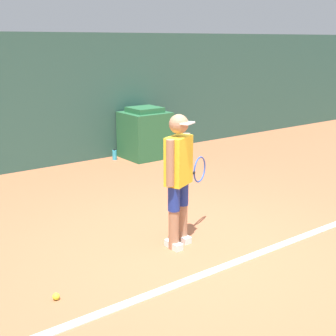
{
  "coord_description": "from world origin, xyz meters",
  "views": [
    {
      "loc": [
        -3.24,
        -3.8,
        2.35
      ],
      "look_at": [
        -0.09,
        0.44,
        0.9
      ],
      "focal_mm": 50.0,
      "sensor_mm": 36.0,
      "label": 1
    }
  ],
  "objects_px": {
    "covered_chair": "(145,134)",
    "water_bottle": "(115,155)",
    "tennis_player": "(179,175)",
    "tennis_ball": "(56,296)"
  },
  "relations": [
    {
      "from": "water_bottle",
      "to": "tennis_ball",
      "type": "bearing_deg",
      "value": -126.18
    },
    {
      "from": "tennis_player",
      "to": "water_bottle",
      "type": "height_order",
      "value": "tennis_player"
    },
    {
      "from": "tennis_player",
      "to": "tennis_ball",
      "type": "relative_size",
      "value": 22.96
    },
    {
      "from": "tennis_ball",
      "to": "water_bottle",
      "type": "bearing_deg",
      "value": 53.82
    },
    {
      "from": "covered_chair",
      "to": "water_bottle",
      "type": "xyz_separation_m",
      "value": [
        -0.62,
        0.2,
        -0.39
      ]
    },
    {
      "from": "covered_chair",
      "to": "water_bottle",
      "type": "distance_m",
      "value": 0.76
    },
    {
      "from": "tennis_player",
      "to": "water_bottle",
      "type": "distance_m",
      "value": 4.31
    },
    {
      "from": "tennis_player",
      "to": "covered_chair",
      "type": "bearing_deg",
      "value": 36.6
    },
    {
      "from": "tennis_player",
      "to": "covered_chair",
      "type": "relative_size",
      "value": 1.5
    },
    {
      "from": "covered_chair",
      "to": "water_bottle",
      "type": "bearing_deg",
      "value": 162.48
    }
  ]
}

